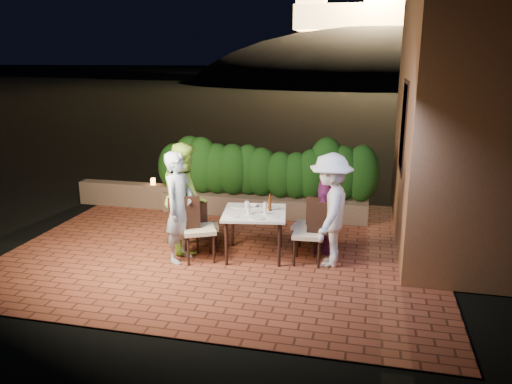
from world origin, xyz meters
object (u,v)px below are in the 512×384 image
(diner_purple, at_px, (327,204))
(parapet_lamp, at_px, (153,181))
(dining_table, at_px, (255,234))
(chair_left_front, at_px, (199,228))
(diner_green, at_px, (185,197))
(beer_bottle, at_px, (270,202))
(chair_right_back, at_px, (307,225))
(chair_right_front, at_px, (308,233))
(diner_white, at_px, (330,210))
(bowl, at_px, (252,205))
(diner_blue, at_px, (179,207))
(chair_left_back, at_px, (207,226))

(diner_purple, height_order, parapet_lamp, diner_purple)
(dining_table, xyz_separation_m, chair_left_front, (-0.82, -0.35, 0.15))
(chair_left_front, relative_size, diner_green, 0.58)
(beer_bottle, xyz_separation_m, chair_right_back, (0.58, 0.26, -0.42))
(chair_right_front, height_order, diner_white, diner_white)
(beer_bottle, relative_size, parapet_lamp, 2.03)
(bowl, bearing_deg, chair_right_back, 6.11)
(chair_right_back, distance_m, diner_white, 0.71)
(diner_green, height_order, diner_purple, diner_green)
(bowl, xyz_separation_m, diner_white, (1.30, -0.33, 0.11))
(beer_bottle, bearing_deg, diner_purple, 21.59)
(chair_left_front, relative_size, diner_white, 0.60)
(bowl, relative_size, chair_left_front, 0.15)
(diner_blue, height_order, diner_purple, diner_blue)
(diner_white, relative_size, diner_purple, 1.06)
(beer_bottle, height_order, chair_left_front, chair_left_front)
(dining_table, height_order, parapet_lamp, dining_table)
(dining_table, relative_size, chair_left_back, 1.18)
(diner_purple, bearing_deg, dining_table, -64.65)
(dining_table, distance_m, diner_white, 1.30)
(chair_right_back, distance_m, diner_blue, 2.11)
(beer_bottle, distance_m, bowl, 0.39)
(chair_left_back, distance_m, diner_white, 2.10)
(chair_left_back, bearing_deg, bowl, -7.15)
(chair_left_front, bearing_deg, dining_table, -4.34)
(diner_blue, bearing_deg, diner_white, -71.06)
(parapet_lamp, bearing_deg, diner_white, -29.66)
(diner_blue, bearing_deg, chair_left_back, -16.46)
(chair_right_front, distance_m, diner_green, 2.11)
(bowl, bearing_deg, diner_white, -14.40)
(diner_green, distance_m, diner_white, 2.40)
(chair_left_back, relative_size, diner_blue, 0.48)
(chair_right_front, relative_size, parapet_lamp, 7.10)
(dining_table, bearing_deg, chair_right_front, -4.94)
(dining_table, xyz_separation_m, diner_white, (1.20, -0.07, 0.50))
(diner_white, distance_m, parapet_lamp, 4.55)
(dining_table, relative_size, diner_white, 0.56)
(chair_left_back, height_order, chair_right_front, chair_right_front)
(diner_white, bearing_deg, chair_right_back, -133.35)
(chair_left_back, height_order, parapet_lamp, chair_left_back)
(bowl, distance_m, diner_white, 1.35)
(diner_green, bearing_deg, dining_table, -122.98)
(chair_left_front, bearing_deg, beer_bottle, -4.01)
(chair_right_front, relative_size, diner_blue, 0.57)
(chair_left_back, distance_m, diner_purple, 2.02)
(chair_left_front, relative_size, chair_left_back, 1.26)
(beer_bottle, distance_m, parapet_lamp, 3.64)
(diner_white, bearing_deg, chair_left_front, -77.93)
(diner_green, bearing_deg, diner_purple, -110.42)
(diner_green, height_order, parapet_lamp, diner_green)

